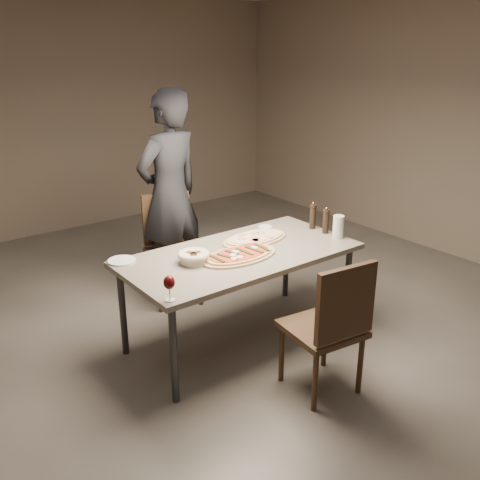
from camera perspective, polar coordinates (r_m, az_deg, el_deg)
room at (r=3.85m, az=0.00°, el=7.70°), size 7.00×7.00×7.00m
dining_table at (r=4.06m, az=0.00°, el=-2.08°), size 1.80×0.90×0.75m
zucchini_pizza at (r=3.95m, az=-0.02°, el=-1.62°), size 0.63×0.35×0.05m
ham_pizza at (r=4.29m, az=1.59°, el=0.20°), size 0.59×0.33×0.04m
bread_basket at (r=3.85m, az=-4.98°, el=-1.77°), size 0.23×0.23×0.08m
oil_dish at (r=4.58m, az=2.70°, el=1.38°), size 0.12×0.12×0.01m
pepper_mill_left at (r=4.47m, az=9.15°, el=2.03°), size 0.06×0.06×0.23m
pepper_mill_right at (r=4.57m, az=7.77°, el=2.55°), size 0.06×0.06×0.23m
carafe at (r=4.39m, az=10.44°, el=1.40°), size 0.09×0.09×0.19m
wine_glass at (r=3.29m, az=-7.55°, el=-4.61°), size 0.07×0.07×0.17m
side_plate at (r=3.97m, az=-12.52°, el=-2.17°), size 0.20×0.20×0.01m
chair_near at (r=3.54m, az=9.76°, el=-8.61°), size 0.52×0.52×0.98m
chair_far at (r=4.90m, az=-7.42°, el=-0.15°), size 0.56×0.56×0.97m
diner at (r=4.89m, az=-7.50°, el=4.81°), size 0.77×0.58×1.89m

